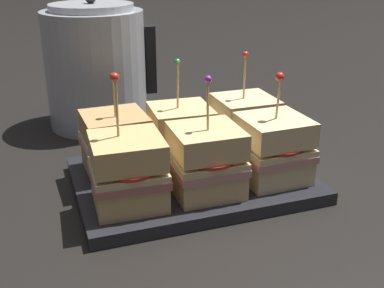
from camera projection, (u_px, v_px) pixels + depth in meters
ground_plane at (192, 185)px, 0.70m from camera, size 6.00×6.00×0.00m
serving_platter at (192, 180)px, 0.70m from camera, size 0.33×0.24×0.02m
sandwich_front_left at (128, 171)px, 0.60m from camera, size 0.09×0.09×0.17m
sandwich_front_center at (206, 161)px, 0.63m from camera, size 0.09×0.09×0.16m
sandwich_front_right at (273, 149)px, 0.67m from camera, size 0.09×0.09×0.15m
sandwich_back_left at (116, 143)px, 0.69m from camera, size 0.10×0.10×0.15m
sandwich_back_center at (182, 134)px, 0.72m from camera, size 0.10×0.10×0.16m
sandwich_back_right at (245, 125)px, 0.75m from camera, size 0.09×0.10×0.16m
kettle_steel at (96, 67)px, 0.91m from camera, size 0.21×0.19×0.25m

